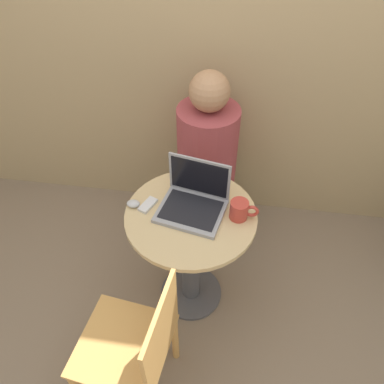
{
  "coord_description": "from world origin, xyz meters",
  "views": [
    {
      "loc": [
        0.18,
        -1.22,
        2.09
      ],
      "look_at": [
        -0.0,
        0.05,
        0.83
      ],
      "focal_mm": 35.0,
      "sensor_mm": 36.0,
      "label": 1
    }
  ],
  "objects_px": {
    "laptop": "(193,200)",
    "chair_empty": "(137,347)",
    "cell_phone": "(148,205)"
  },
  "relations": [
    {
      "from": "laptop",
      "to": "chair_empty",
      "type": "xyz_separation_m",
      "value": [
        -0.16,
        -0.6,
        -0.34
      ]
    },
    {
      "from": "laptop",
      "to": "chair_empty",
      "type": "distance_m",
      "value": 0.71
    },
    {
      "from": "cell_phone",
      "to": "chair_empty",
      "type": "distance_m",
      "value": 0.66
    },
    {
      "from": "laptop",
      "to": "cell_phone",
      "type": "distance_m",
      "value": 0.23
    },
    {
      "from": "laptop",
      "to": "chair_empty",
      "type": "relative_size",
      "value": 0.43
    },
    {
      "from": "cell_phone",
      "to": "laptop",
      "type": "bearing_deg",
      "value": 6.57
    },
    {
      "from": "laptop",
      "to": "cell_phone",
      "type": "relative_size",
      "value": 3.08
    },
    {
      "from": "cell_phone",
      "to": "chair_empty",
      "type": "height_order",
      "value": "chair_empty"
    },
    {
      "from": "chair_empty",
      "to": "laptop",
      "type": "bearing_deg",
      "value": 74.78
    },
    {
      "from": "cell_phone",
      "to": "chair_empty",
      "type": "xyz_separation_m",
      "value": [
        0.06,
        -0.58,
        -0.3
      ]
    }
  ]
}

